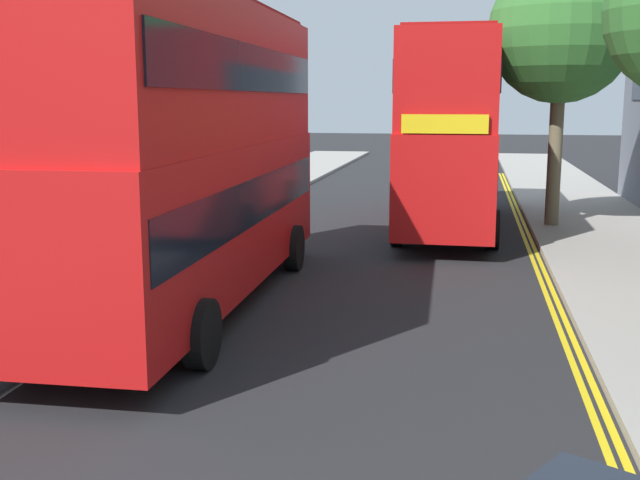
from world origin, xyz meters
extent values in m
cube|color=#9E9991|center=(-6.50, 16.00, 0.07)|extent=(4.00, 80.00, 0.14)
cube|color=yellow|center=(4.40, 14.00, 0.00)|extent=(0.10, 56.00, 0.01)
cube|color=yellow|center=(4.24, 14.00, 0.00)|extent=(0.10, 56.00, 0.01)
cube|color=red|center=(-2.40, 13.47, 1.74)|extent=(2.74, 10.85, 2.60)
cube|color=red|center=(-2.40, 13.47, 4.29)|extent=(2.68, 10.64, 2.50)
cube|color=black|center=(-2.40, 13.47, 2.04)|extent=(2.76, 10.42, 0.84)
cube|color=black|center=(-2.40, 13.47, 4.39)|extent=(2.74, 10.21, 0.80)
cube|color=yellow|center=(-2.52, 18.85, 3.29)|extent=(2.00, 0.10, 0.44)
cube|color=maroon|center=(-2.40, 13.47, 5.59)|extent=(2.46, 9.77, 0.10)
cylinder|color=black|center=(-3.72, 16.79, 0.52)|extent=(0.32, 1.05, 1.04)
cylinder|color=black|center=(-1.22, 16.85, 0.52)|extent=(0.32, 1.05, 1.04)
cylinder|color=black|center=(-3.57, 10.10, 0.52)|extent=(0.32, 1.05, 1.04)
cylinder|color=black|center=(-1.07, 10.15, 0.52)|extent=(0.32, 1.05, 1.04)
cube|color=red|center=(2.09, 23.65, 1.74)|extent=(2.59, 10.82, 2.60)
cube|color=red|center=(2.09, 23.65, 4.29)|extent=(2.53, 10.60, 2.50)
cube|color=black|center=(2.09, 23.65, 2.04)|extent=(2.61, 10.39, 0.84)
cube|color=black|center=(2.09, 23.65, 4.39)|extent=(2.60, 10.17, 0.80)
cube|color=yellow|center=(2.05, 18.27, 3.29)|extent=(2.00, 0.08, 0.44)
cube|color=maroon|center=(2.09, 23.65, 5.59)|extent=(2.33, 9.74, 0.10)
cylinder|color=black|center=(3.31, 20.29, 0.52)|extent=(0.31, 1.04, 1.04)
cylinder|color=black|center=(0.81, 20.31, 0.52)|extent=(0.31, 1.04, 1.04)
cylinder|color=black|center=(3.37, 26.98, 0.52)|extent=(0.31, 1.04, 1.04)
cylinder|color=black|center=(0.87, 27.00, 0.52)|extent=(0.31, 1.04, 1.04)
cylinder|color=#6B6047|center=(5.13, 23.93, 2.35)|extent=(0.41, 0.41, 4.42)
cylinder|color=#6B6047|center=(5.70, 23.76, 4.98)|extent=(0.47, 1.22, 0.92)
cylinder|color=#6B6047|center=(5.13, 24.40, 4.89)|extent=(0.99, 0.12, 0.74)
cylinder|color=#6B6047|center=(4.67, 23.92, 4.89)|extent=(0.15, 0.99, 0.74)
cylinder|color=#6B6047|center=(5.31, 23.30, 5.02)|extent=(1.34, 0.48, 1.00)
sphere|color=#33702D|center=(5.13, 23.93, 5.82)|extent=(4.20, 4.20, 4.20)
camera|label=1|loc=(2.63, -0.10, 3.85)|focal=43.60mm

